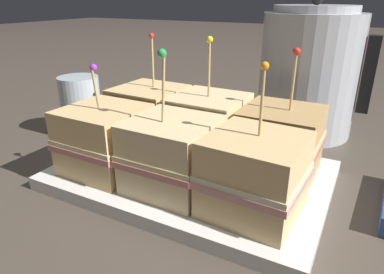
{
  "coord_description": "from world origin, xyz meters",
  "views": [
    {
      "loc": [
        0.2,
        -0.37,
        0.24
      ],
      "look_at": [
        0.0,
        0.0,
        0.07
      ],
      "focal_mm": 32.0,
      "sensor_mm": 36.0,
      "label": 1
    }
  ],
  "objects": [
    {
      "name": "sandwich_back_right",
      "position": [
        0.11,
        0.05,
        0.06
      ],
      "size": [
        0.11,
        0.11,
        0.17
      ],
      "color": "tan",
      "rests_on": "serving_platter"
    },
    {
      "name": "kettle_steel",
      "position": [
        0.1,
        0.27,
        0.11
      ],
      "size": [
        0.2,
        0.17,
        0.25
      ],
      "color": "#B7BABF",
      "rests_on": "ground_plane"
    },
    {
      "name": "ground_plane",
      "position": [
        0.0,
        0.0,
        0.0
      ],
      "size": [
        6.0,
        6.0,
        0.0
      ],
      "primitive_type": "plane",
      "color": "#4C4238"
    },
    {
      "name": "sandwich_front_right",
      "position": [
        0.11,
        -0.05,
        0.06
      ],
      "size": [
        0.11,
        0.11,
        0.17
      ],
      "color": "#DBB77A",
      "rests_on": "serving_platter"
    },
    {
      "name": "sandwich_front_center",
      "position": [
        0.0,
        -0.05,
        0.06
      ],
      "size": [
        0.1,
        0.1,
        0.17
      ],
      "color": "beige",
      "rests_on": "serving_platter"
    },
    {
      "name": "drinking_glass",
      "position": [
        -0.26,
        0.06,
        0.05
      ],
      "size": [
        0.07,
        0.07,
        0.11
      ],
      "color": "silver",
      "rests_on": "ground_plane"
    },
    {
      "name": "sandwich_back_center",
      "position": [
        -0.0,
        0.05,
        0.06
      ],
      "size": [
        0.11,
        0.11,
        0.18
      ],
      "color": "beige",
      "rests_on": "serving_platter"
    },
    {
      "name": "sandwich_back_left",
      "position": [
        -0.1,
        0.05,
        0.06
      ],
      "size": [
        0.11,
        0.11,
        0.17
      ],
      "color": "#DBB77A",
      "rests_on": "serving_platter"
    },
    {
      "name": "serving_platter",
      "position": [
        0.0,
        0.0,
        0.01
      ],
      "size": [
        0.36,
        0.25,
        0.02
      ],
      "color": "white",
      "rests_on": "ground_plane"
    },
    {
      "name": "sandwich_front_left",
      "position": [
        -0.11,
        -0.05,
        0.06
      ],
      "size": [
        0.11,
        0.11,
        0.15
      ],
      "color": "#DBB77A",
      "rests_on": "serving_platter"
    }
  ]
}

